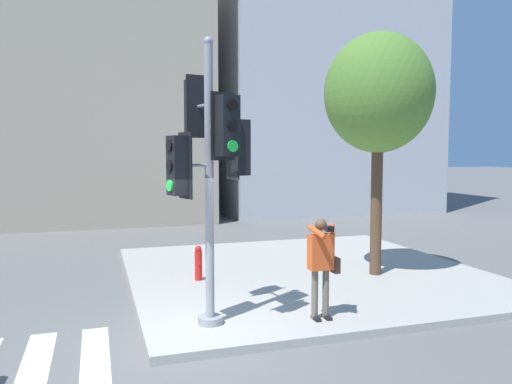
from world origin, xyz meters
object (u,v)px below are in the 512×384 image
(street_tree, at_px, (378,94))
(traffic_signal_pole, at_px, (210,153))
(person_photographer, at_px, (322,260))
(fire_hydrant, at_px, (198,263))

(street_tree, bearing_deg, traffic_signal_pole, -153.96)
(person_photographer, distance_m, fire_hydrant, 3.50)
(street_tree, relative_size, fire_hydrant, 7.16)
(traffic_signal_pole, height_order, street_tree, street_tree)
(person_photographer, relative_size, fire_hydrant, 2.21)
(fire_hydrant, bearing_deg, street_tree, -10.27)
(traffic_signal_pole, distance_m, fire_hydrant, 3.70)
(street_tree, bearing_deg, fire_hydrant, 169.73)
(traffic_signal_pole, relative_size, person_photographer, 2.72)
(traffic_signal_pole, xyz_separation_m, fire_hydrant, (0.36, 2.81, -2.37))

